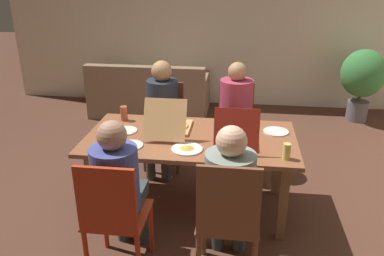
{
  "coord_description": "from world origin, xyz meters",
  "views": [
    {
      "loc": [
        0.42,
        -3.17,
        2.12
      ],
      "look_at": [
        0.0,
        0.1,
        0.77
      ],
      "focal_mm": 36.78,
      "sensor_mm": 36.0,
      "label": 1
    }
  ],
  "objects": [
    {
      "name": "pizza_box_1",
      "position": [
        -0.21,
        0.12,
        0.78
      ],
      "size": [
        0.37,
        0.54,
        0.35
      ],
      "color": "tan",
      "rests_on": "dining_table"
    },
    {
      "name": "plate_0",
      "position": [
        -0.61,
        0.04,
        0.74
      ],
      "size": [
        0.21,
        0.21,
        0.01
      ],
      "color": "white",
      "rests_on": "dining_table"
    },
    {
      "name": "drinking_glass_0",
      "position": [
        0.8,
        -0.34,
        0.79
      ],
      "size": [
        0.06,
        0.06,
        0.13
      ],
      "primitive_type": "cylinder",
      "color": "#DEC661",
      "rests_on": "dining_table"
    },
    {
      "name": "chair_3",
      "position": [
        -0.41,
        0.89,
        0.54
      ],
      "size": [
        0.43,
        0.38,
        0.94
      ],
      "color": "brown",
      "rests_on": "ground"
    },
    {
      "name": "back_wall",
      "position": [
        0.0,
        3.2,
        1.39
      ],
      "size": [
        6.82,
        0.12,
        2.77
      ],
      "primitive_type": "cube",
      "color": "beige",
      "rests_on": "ground"
    },
    {
      "name": "person_3",
      "position": [
        -0.41,
        0.75,
        0.72
      ],
      "size": [
        0.34,
        0.54,
        1.22
      ],
      "color": "#414242",
      "rests_on": "ground"
    },
    {
      "name": "plate_3",
      "position": [
        0.76,
        0.2,
        0.74
      ],
      "size": [
        0.23,
        0.23,
        0.01
      ],
      "color": "white",
      "rests_on": "dining_table"
    },
    {
      "name": "plate_1",
      "position": [
        0.01,
        -0.27,
        0.74
      ],
      "size": [
        0.26,
        0.26,
        0.03
      ],
      "color": "white",
      "rests_on": "dining_table"
    },
    {
      "name": "chair_1",
      "position": [
        0.38,
        0.94,
        0.53
      ],
      "size": [
        0.41,
        0.4,
        0.95
      ],
      "color": "brown",
      "rests_on": "ground"
    },
    {
      "name": "pizza_box_0",
      "position": [
        0.4,
        -0.12,
        0.78
      ],
      "size": [
        0.36,
        0.43,
        0.38
      ],
      "color": "red",
      "rests_on": "dining_table"
    },
    {
      "name": "potted_plant",
      "position": [
        2.15,
        2.61,
        0.66
      ],
      "size": [
        0.63,
        0.63,
        1.06
      ],
      "color": "#5C5C61",
      "rests_on": "ground"
    },
    {
      "name": "couch",
      "position": [
        -0.96,
        2.51,
        0.29
      ],
      "size": [
        1.76,
        0.9,
        0.82
      ],
      "color": "#896D53",
      "rests_on": "ground"
    },
    {
      "name": "person_1",
      "position": [
        0.38,
        0.79,
        0.72
      ],
      "size": [
        0.35,
        0.55,
        1.22
      ],
      "color": "#302C43",
      "rests_on": "ground"
    },
    {
      "name": "ground_plane",
      "position": [
        0.0,
        0.0,
        0.0
      ],
      "size": [
        20.0,
        20.0,
        0.0
      ],
      "primitive_type": "plane",
      "color": "#523124"
    },
    {
      "name": "chair_0",
      "position": [
        0.38,
        -0.92,
        0.54
      ],
      "size": [
        0.44,
        0.41,
        0.99
      ],
      "color": "brown",
      "rests_on": "ground"
    },
    {
      "name": "person_0",
      "position": [
        0.38,
        -0.78,
        0.7
      ],
      "size": [
        0.35,
        0.49,
        1.18
      ],
      "color": "#354443",
      "rests_on": "ground"
    },
    {
      "name": "plate_2",
      "position": [
        -0.48,
        -0.26,
        0.74
      ],
      "size": [
        0.22,
        0.22,
        0.03
      ],
      "color": "white",
      "rests_on": "dining_table"
    },
    {
      "name": "chair_2",
      "position": [
        -0.41,
        -0.96,
        0.54
      ],
      "size": [
        0.43,
        0.44,
        0.96
      ],
      "color": "#B13319",
      "rests_on": "ground"
    },
    {
      "name": "drinking_glass_1",
      "position": [
        -0.7,
        0.31,
        0.8
      ],
      "size": [
        0.07,
        0.07,
        0.14
      ],
      "primitive_type": "cylinder",
      "color": "#B04E31",
      "rests_on": "dining_table"
    },
    {
      "name": "dining_table",
      "position": [
        0.0,
        0.0,
        0.64
      ],
      "size": [
        1.86,
        0.96,
        0.73
      ],
      "color": "brown",
      "rests_on": "ground"
    },
    {
      "name": "person_2",
      "position": [
        -0.41,
        -0.8,
        0.7
      ],
      "size": [
        0.33,
        0.53,
        1.19
      ],
      "color": "#353F3F",
      "rests_on": "ground"
    }
  ]
}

